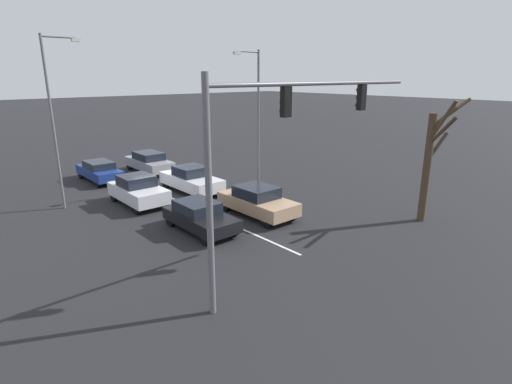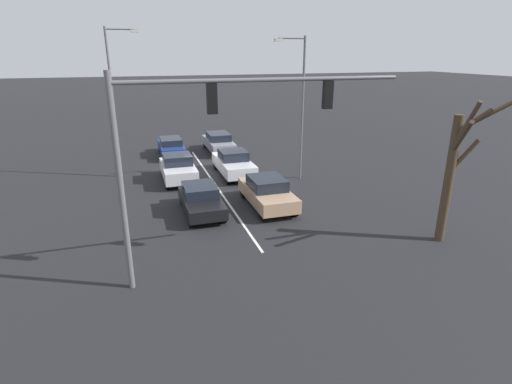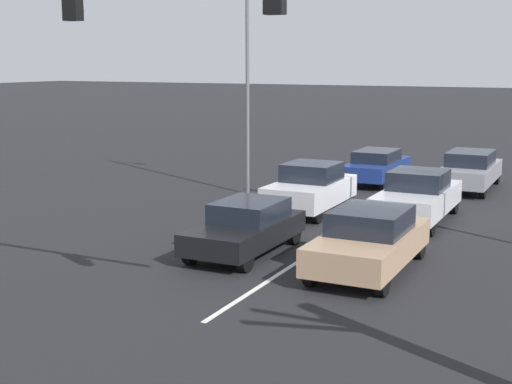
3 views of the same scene
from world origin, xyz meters
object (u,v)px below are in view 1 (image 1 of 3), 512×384
Objects in this scene: car_silver_midlane_second at (138,190)px; car_navy_midlane_third at (99,171)px; car_gray_leftlane_third at (149,162)px; traffic_signal_gantry at (280,135)px; car_black_midlane_front at (200,216)px; street_lamp_right_shoulder at (55,113)px; street_lamp_left_shoulder at (256,112)px; bare_tree_near at (431,157)px; car_tan_leftlane_front at (257,201)px; car_white_leftlane_second at (191,179)px.

car_navy_midlane_third is at bearing -92.50° from car_silver_midlane_second.
traffic_signal_gantry reaches higher than car_gray_leftlane_third.
car_black_midlane_front is 0.45× the size of street_lamp_right_shoulder.
car_black_midlane_front is at bearing 94.34° from car_silver_midlane_second.
street_lamp_left_shoulder reaches higher than car_navy_midlane_third.
street_lamp_right_shoulder is at bearing -47.20° from bare_tree_near.
car_tan_leftlane_front is 0.95× the size of car_gray_leftlane_third.
traffic_signal_gantry is (4.37, 18.55, 4.47)m from car_gray_leftlane_third.
car_silver_midlane_second reaches higher than car_black_midlane_front.
car_black_midlane_front is at bearing 61.34° from car_white_leftlane_second.
car_white_leftlane_second reaches higher than car_gray_leftlane_third.
street_lamp_right_shoulder is at bearing -19.86° from street_lamp_left_shoulder.
bare_tree_near is (-6.12, 12.14, 2.44)m from car_white_leftlane_second.
bare_tree_near reaches higher than car_silver_midlane_second.
car_tan_leftlane_front reaches higher than car_black_midlane_front.
car_navy_midlane_third is 0.46× the size of traffic_signal_gantry.
street_lamp_right_shoulder is (3.68, -7.72, 4.46)m from car_black_midlane_front.
bare_tree_near reaches higher than car_black_midlane_front.
car_black_midlane_front is 0.92× the size of car_navy_midlane_third.
street_lamp_right_shoulder reaches higher than car_tan_leftlane_front.
traffic_signal_gantry is (3.89, 11.84, 4.45)m from car_white_leftlane_second.
bare_tree_near is at bearing 178.28° from traffic_signal_gantry.
car_navy_midlane_third is 7.38m from street_lamp_right_shoulder.
car_tan_leftlane_front is at bearing 92.61° from car_white_leftlane_second.
car_silver_midlane_second is 6.75m from car_navy_midlane_third.
car_white_leftlane_second reaches higher than car_black_midlane_front.
traffic_signal_gantry is at bearing 88.68° from car_silver_midlane_second.
car_silver_midlane_second is 3.62m from car_white_leftlane_second.
car_black_midlane_front is 0.48× the size of street_lamp_left_shoulder.
car_white_leftlane_second is at bearing 164.63° from street_lamp_right_shoulder.
bare_tree_near is at bearing 103.28° from street_lamp_left_shoulder.
street_lamp_left_shoulder is (-7.04, 8.52, 4.17)m from car_navy_midlane_third.
traffic_signal_gantry is (4.16, 5.85, 4.48)m from car_tan_leftlane_front.
car_silver_midlane_second is at bearing 147.84° from street_lamp_right_shoulder.
car_navy_midlane_third is at bearing -50.45° from street_lamp_left_shoulder.
car_gray_leftlane_third is (-0.48, -6.71, -0.02)m from car_white_leftlane_second.
car_black_midlane_front is 9.65m from street_lamp_right_shoulder.
car_tan_leftlane_front is at bearing 49.71° from street_lamp_left_shoulder.
street_lamp_left_shoulder reaches higher than bare_tree_near.
car_gray_leftlane_third is (-3.81, -0.12, 0.06)m from car_navy_midlane_third.
car_navy_midlane_third is at bearing -63.22° from car_white_leftlane_second.
bare_tree_near is (-5.63, 18.85, 2.47)m from car_gray_leftlane_third.
street_lamp_right_shoulder reaches higher than car_black_midlane_front.
car_black_midlane_front is 0.99× the size of car_silver_midlane_second.
street_lamp_left_shoulder is (-7.60, -9.91, -0.36)m from traffic_signal_gantry.
car_navy_midlane_third is 3.81m from car_gray_leftlane_third.
car_white_leftlane_second is 13.23m from traffic_signal_gantry.
car_navy_midlane_third is (-0.29, -6.74, -0.10)m from car_silver_midlane_second.
car_navy_midlane_third is (3.60, -12.58, -0.05)m from car_tan_leftlane_front.
car_silver_midlane_second reaches higher than car_white_leftlane_second.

